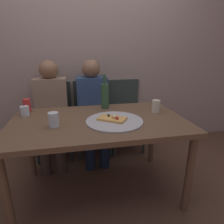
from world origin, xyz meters
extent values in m
plane|color=#513828|center=(0.00, 0.00, 0.00)|extent=(8.00, 8.00, 0.00)
cube|color=gray|center=(0.00, 1.02, 1.30)|extent=(6.00, 0.10, 2.60)
cube|color=brown|center=(0.00, 0.00, 0.70)|extent=(1.45, 0.85, 0.04)
cylinder|color=brown|center=(-0.66, -0.37, 0.34)|extent=(0.06, 0.06, 0.68)
cylinder|color=brown|center=(0.66, -0.37, 0.34)|extent=(0.06, 0.06, 0.68)
cylinder|color=brown|center=(-0.66, 0.37, 0.34)|extent=(0.06, 0.06, 0.68)
cylinder|color=brown|center=(0.66, 0.37, 0.34)|extent=(0.06, 0.06, 0.68)
cylinder|color=#ADADB2|center=(0.12, -0.08, 0.73)|extent=(0.46, 0.46, 0.01)
cube|color=tan|center=(0.11, -0.06, 0.74)|extent=(0.26, 0.23, 0.02)
sphere|color=#EAD184|center=(0.12, -0.07, 0.76)|extent=(0.04, 0.04, 0.04)
sphere|color=#2D381E|center=(0.08, -0.02, 0.76)|extent=(0.02, 0.02, 0.02)
sphere|color=#B22D23|center=(0.14, -0.11, 0.76)|extent=(0.03, 0.03, 0.03)
cylinder|color=#2D5133|center=(0.11, 0.31, 0.84)|extent=(0.08, 0.08, 0.24)
cylinder|color=#2D5133|center=(0.11, 0.31, 1.01)|extent=(0.03, 0.03, 0.09)
cylinder|color=silver|center=(-0.62, 0.23, 0.76)|extent=(0.08, 0.08, 0.08)
cylinder|color=silver|center=(-0.35, -0.09, 0.78)|extent=(0.08, 0.08, 0.11)
cylinder|color=beige|center=(0.55, 0.08, 0.78)|extent=(0.07, 0.07, 0.12)
cylinder|color=red|center=(-0.63, 0.34, 0.78)|extent=(0.07, 0.07, 0.12)
cube|color=#2D3833|center=(-0.45, 0.75, 0.45)|extent=(0.44, 0.44, 0.05)
cube|color=#2D3833|center=(-0.45, 0.95, 0.68)|extent=(0.44, 0.04, 0.45)
cylinder|color=#2D3833|center=(-0.26, 0.56, 0.21)|extent=(0.04, 0.04, 0.42)
cylinder|color=#2D3833|center=(-0.64, 0.56, 0.21)|extent=(0.04, 0.04, 0.42)
cylinder|color=#2D3833|center=(-0.26, 0.94, 0.21)|extent=(0.04, 0.04, 0.42)
cylinder|color=#2D3833|center=(-0.64, 0.94, 0.21)|extent=(0.04, 0.04, 0.42)
cube|color=#2D3833|center=(0.02, 0.75, 0.45)|extent=(0.44, 0.44, 0.05)
cube|color=#2D3833|center=(0.02, 0.95, 0.68)|extent=(0.44, 0.04, 0.45)
cylinder|color=#2D3833|center=(0.21, 0.56, 0.21)|extent=(0.04, 0.04, 0.42)
cylinder|color=#2D3833|center=(-0.17, 0.56, 0.21)|extent=(0.04, 0.04, 0.42)
cylinder|color=#2D3833|center=(0.21, 0.94, 0.21)|extent=(0.04, 0.04, 0.42)
cylinder|color=#2D3833|center=(-0.17, 0.94, 0.21)|extent=(0.04, 0.04, 0.42)
cube|color=#2D3833|center=(0.45, 0.75, 0.45)|extent=(0.44, 0.44, 0.05)
cube|color=#2D3833|center=(0.45, 0.95, 0.68)|extent=(0.44, 0.04, 0.45)
cylinder|color=#2D3833|center=(0.64, 0.56, 0.21)|extent=(0.04, 0.04, 0.42)
cylinder|color=#2D3833|center=(0.26, 0.56, 0.21)|extent=(0.04, 0.04, 0.42)
cylinder|color=#2D3833|center=(0.64, 0.94, 0.21)|extent=(0.04, 0.04, 0.42)
cylinder|color=#2D3833|center=(0.26, 0.94, 0.21)|extent=(0.04, 0.04, 0.42)
cube|color=#937A60|center=(-0.45, 0.77, 0.71)|extent=(0.36, 0.22, 0.52)
sphere|color=brown|center=(-0.45, 0.77, 1.06)|extent=(0.21, 0.21, 0.21)
cylinder|color=#3B3026|center=(-0.37, 0.57, 0.45)|extent=(0.12, 0.40, 0.12)
cylinder|color=#3B3026|center=(-0.53, 0.57, 0.45)|extent=(0.12, 0.40, 0.12)
cylinder|color=#3B3026|center=(-0.37, 0.37, 0.23)|extent=(0.11, 0.11, 0.45)
cylinder|color=#3B3026|center=(-0.53, 0.37, 0.23)|extent=(0.11, 0.11, 0.45)
cube|color=navy|center=(0.02, 0.77, 0.71)|extent=(0.36, 0.22, 0.52)
sphere|color=brown|center=(0.02, 0.77, 1.06)|extent=(0.21, 0.21, 0.21)
cylinder|color=black|center=(0.10, 0.57, 0.45)|extent=(0.12, 0.40, 0.12)
cylinder|color=black|center=(-0.06, 0.57, 0.45)|extent=(0.12, 0.40, 0.12)
cylinder|color=black|center=(0.10, 0.37, 0.23)|extent=(0.11, 0.11, 0.45)
cylinder|color=black|center=(-0.06, 0.37, 0.23)|extent=(0.11, 0.11, 0.45)
camera|label=1|loc=(-0.18, -1.47, 1.28)|focal=30.18mm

